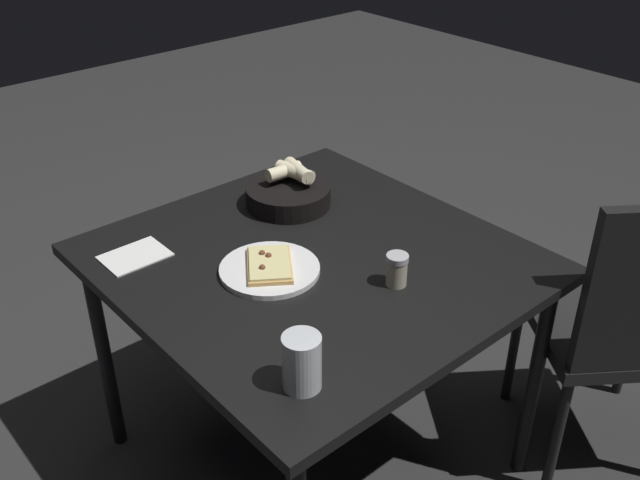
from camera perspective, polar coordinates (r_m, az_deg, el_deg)
ground at (r=2.29m, az=-0.41°, el=-16.37°), size 8.00×8.00×0.00m
dining_table at (r=1.87m, az=-0.48°, el=-2.89°), size 0.96×0.99×0.70m
pizza_plate at (r=1.78m, az=-3.99°, el=-2.22°), size 0.25×0.25×0.04m
bread_basket at (r=2.07m, az=-2.50°, el=3.74°), size 0.24×0.24×0.12m
beer_glass at (r=1.42m, az=-1.44°, el=-9.81°), size 0.08×0.08×0.12m
pepper_shaker at (r=1.73m, az=6.04°, el=-2.47°), size 0.05×0.05×0.08m
napkin at (r=1.90m, az=-14.34°, el=-1.23°), size 0.16×0.12×0.00m
chair_near at (r=2.10m, az=23.33°, el=-5.63°), size 0.62×0.62×0.92m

